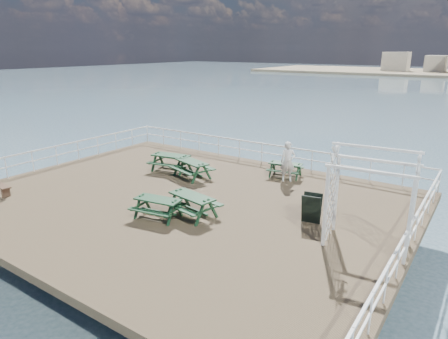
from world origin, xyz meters
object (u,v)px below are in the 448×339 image
at_px(picnic_table_e, 192,201).
at_px(flat_bench_far, 0,187).
at_px(picnic_table_b, 171,159).
at_px(trellis_arbor, 370,203).
at_px(picnic_table_c, 286,167).
at_px(picnic_table_a, 192,165).
at_px(picnic_table_d, 158,204).
at_px(person, 288,162).

bearing_deg(picnic_table_e, flat_bench_far, -150.90).
height_order(picnic_table_b, trellis_arbor, trellis_arbor).
bearing_deg(picnic_table_c, flat_bench_far, -145.27).
distance_m(picnic_table_a, picnic_table_c, 4.62).
height_order(picnic_table_a, picnic_table_e, picnic_table_a).
height_order(picnic_table_d, flat_bench_far, picnic_table_d).
distance_m(picnic_table_a, trellis_arbor, 9.43).
distance_m(picnic_table_d, picnic_table_e, 1.28).
bearing_deg(person, flat_bench_far, -169.71).
bearing_deg(picnic_table_c, picnic_table_b, -165.88).
bearing_deg(picnic_table_d, picnic_table_b, 117.33).
bearing_deg(picnic_table_e, picnic_table_a, 138.95).
xyz_separation_m(picnic_table_a, person, (4.12, 2.14, 0.36)).
bearing_deg(picnic_table_a, picnic_table_d, -48.95).
relative_size(flat_bench_far, person, 0.83).
bearing_deg(picnic_table_a, picnic_table_e, -34.02).
distance_m(picnic_table_c, person, 0.83).
xyz_separation_m(flat_bench_far, person, (9.55, 8.71, 0.62)).
height_order(picnic_table_a, flat_bench_far, picnic_table_a).
distance_m(picnic_table_a, flat_bench_far, 8.53).
xyz_separation_m(picnic_table_a, trellis_arbor, (9.09, -2.37, 0.86)).
bearing_deg(picnic_table_e, picnic_table_b, 149.16).
relative_size(picnic_table_a, picnic_table_e, 1.07).
relative_size(picnic_table_b, picnic_table_e, 1.04).
bearing_deg(picnic_table_c, picnic_table_a, -154.67).
bearing_deg(flat_bench_far, picnic_table_b, 66.25).
relative_size(picnic_table_b, picnic_table_c, 1.22).
bearing_deg(person, picnic_table_d, -139.66).
bearing_deg(picnic_table_a, picnic_table_b, -172.37).
distance_m(picnic_table_d, trellis_arbor, 7.45).
xyz_separation_m(picnic_table_d, person, (2.11, 6.65, 0.41)).
xyz_separation_m(picnic_table_b, person, (5.70, 1.88, 0.34)).
height_order(picnic_table_d, trellis_arbor, trellis_arbor).
xyz_separation_m(picnic_table_a, picnic_table_e, (2.97, -3.66, -0.01)).
bearing_deg(picnic_table_b, person, 8.05).
xyz_separation_m(picnic_table_a, picnic_table_b, (-1.58, 0.26, 0.02)).
distance_m(picnic_table_a, picnic_table_b, 1.60).
height_order(picnic_table_d, person, person).
distance_m(picnic_table_c, picnic_table_e, 6.43).
height_order(picnic_table_b, picnic_table_e, picnic_table_b).
bearing_deg(flat_bench_far, trellis_arbor, 21.77).
distance_m(flat_bench_far, person, 12.94).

